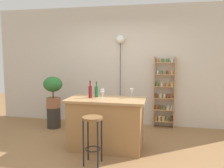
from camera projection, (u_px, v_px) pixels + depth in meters
ground at (102, 155)px, 3.94m from camera, size 12.00×12.00×0.00m
back_wall at (122, 66)px, 5.67m from camera, size 6.40×0.10×2.80m
kitchen_counter at (106, 123)px, 4.18m from camera, size 1.36×0.71×0.90m
bar_stool at (93, 130)px, 3.55m from camera, size 0.31×0.31×0.73m
spice_shelf at (164, 93)px, 5.39m from camera, size 0.47×0.15×1.62m
plant_stool at (54, 118)px, 5.41m from camera, size 0.31×0.31×0.47m
potted_plant at (53, 89)px, 5.33m from camera, size 0.43×0.39×0.71m
bottle_vinegar at (90, 91)px, 4.21m from camera, size 0.06×0.06×0.30m
bottle_soda_blue at (97, 91)px, 4.28m from camera, size 0.07×0.07×0.28m
wine_glass_left at (132, 91)px, 4.20m from camera, size 0.07×0.07×0.16m
wine_glass_center at (103, 94)px, 3.90m from camera, size 0.07×0.07×0.16m
wine_glass_right at (103, 92)px, 4.17m from camera, size 0.07×0.07×0.16m
pendant_globe_light at (120, 41)px, 5.50m from camera, size 0.20×0.20×2.12m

